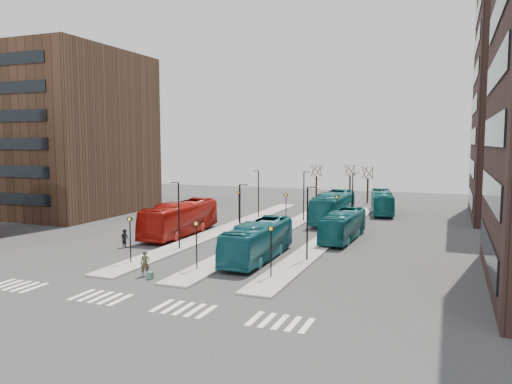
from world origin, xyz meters
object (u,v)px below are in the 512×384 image
(suitcase, at_px, (150,275))
(commuter_a, at_px, (125,238))
(teal_bus_d, at_px, (382,202))
(commuter_b, at_px, (220,260))
(teal_bus_a, at_px, (258,241))
(traveller, at_px, (145,264))
(commuter_c, at_px, (222,243))
(teal_bus_c, at_px, (343,225))
(red_bus, at_px, (180,218))
(teal_bus_b, at_px, (333,207))

(suitcase, distance_m, commuter_a, 11.78)
(teal_bus_d, height_order, commuter_b, teal_bus_d)
(teal_bus_a, xyz_separation_m, traveller, (-5.81, -7.92, -0.64))
(teal_bus_a, distance_m, commuter_c, 4.42)
(traveller, height_order, commuter_c, traveller)
(suitcase, bearing_deg, commuter_a, 144.02)
(teal_bus_c, bearing_deg, teal_bus_a, -112.20)
(red_bus, distance_m, teal_bus_a, 13.75)
(commuter_b, distance_m, commuter_c, 6.41)
(suitcase, xyz_separation_m, traveller, (-0.76, 0.56, 0.67))
(suitcase, bearing_deg, teal_bus_a, 68.76)
(red_bus, bearing_deg, commuter_c, -39.31)
(red_bus, xyz_separation_m, commuter_a, (-1.65, -7.39, -0.89))
(red_bus, xyz_separation_m, teal_bus_b, (13.13, 14.47, 0.08))
(commuter_b, relative_size, commuter_c, 0.91)
(commuter_a, bearing_deg, teal_bus_b, -107.65)
(red_bus, distance_m, teal_bus_d, 29.95)
(red_bus, relative_size, teal_bus_a, 1.11)
(teal_bus_a, relative_size, commuter_b, 7.59)
(red_bus, relative_size, teal_bus_b, 0.96)
(traveller, distance_m, commuter_a, 10.84)
(teal_bus_a, relative_size, traveller, 6.06)
(teal_bus_b, xyz_separation_m, teal_bus_d, (4.65, 9.64, -0.27))
(suitcase, xyz_separation_m, commuter_a, (-8.25, 8.40, 0.61))
(suitcase, distance_m, commuter_c, 10.05)
(commuter_b, bearing_deg, teal_bus_c, -23.52)
(suitcase, relative_size, teal_bus_a, 0.05)
(teal_bus_b, bearing_deg, traveller, -104.64)
(commuter_c, bearing_deg, commuter_a, -82.96)
(teal_bus_d, xyz_separation_m, commuter_c, (-10.22, -29.91, -0.74))
(red_bus, height_order, teal_bus_d, red_bus)
(teal_bus_b, relative_size, commuter_a, 7.59)
(teal_bus_b, bearing_deg, commuter_a, -124.91)
(teal_bus_b, height_order, traveller, teal_bus_b)
(red_bus, xyz_separation_m, commuter_c, (7.56, -5.80, -0.94))
(teal_bus_a, height_order, commuter_c, teal_bus_a)
(teal_bus_a, xyz_separation_m, commuter_b, (-1.43, -4.32, -0.83))
(suitcase, height_order, teal_bus_c, teal_bus_c)
(teal_bus_a, relative_size, commuter_c, 6.88)
(teal_bus_d, bearing_deg, teal_bus_a, -110.85)
(red_bus, bearing_deg, teal_bus_d, 51.79)
(teal_bus_d, bearing_deg, teal_bus_c, -103.19)
(commuter_a, relative_size, commuter_c, 1.05)
(red_bus, bearing_deg, traveller, -70.83)
(suitcase, distance_m, traveller, 1.16)
(teal_bus_c, height_order, traveller, teal_bus_c)
(commuter_b, bearing_deg, commuter_a, 69.39)
(suitcase, bearing_deg, teal_bus_c, 72.38)
(teal_bus_a, height_order, commuter_a, teal_bus_a)
(commuter_a, height_order, commuter_b, commuter_a)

